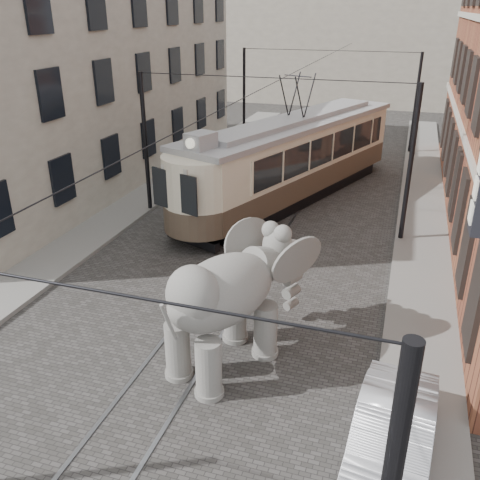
% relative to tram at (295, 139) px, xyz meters
% --- Properties ---
extents(ground, '(120.00, 120.00, 0.00)m').
position_rel_tram_xyz_m(ground, '(-0.11, -9.60, -2.84)').
color(ground, '#403D3B').
extents(tram_rails, '(1.54, 80.00, 0.02)m').
position_rel_tram_xyz_m(tram_rails, '(-0.11, -9.60, -2.83)').
color(tram_rails, slate).
rests_on(tram_rails, ground).
extents(sidewalk_right, '(2.00, 60.00, 0.15)m').
position_rel_tram_xyz_m(sidewalk_right, '(5.89, -9.60, -2.76)').
color(sidewalk_right, slate).
rests_on(sidewalk_right, ground).
extents(sidewalk_left, '(2.00, 60.00, 0.15)m').
position_rel_tram_xyz_m(sidewalk_left, '(-6.61, -9.60, -2.76)').
color(sidewalk_left, slate).
rests_on(sidewalk_left, ground).
extents(stucco_building, '(7.00, 24.00, 10.00)m').
position_rel_tram_xyz_m(stucco_building, '(-11.11, 0.40, 2.16)').
color(stucco_building, gray).
rests_on(stucco_building, ground).
extents(distant_block, '(28.00, 10.00, 14.00)m').
position_rel_tram_xyz_m(distant_block, '(-0.11, 30.40, 4.16)').
color(distant_block, gray).
rests_on(distant_block, ground).
extents(catenary, '(11.00, 30.20, 6.00)m').
position_rel_tram_xyz_m(catenary, '(-0.31, -4.60, 0.16)').
color(catenary, black).
rests_on(catenary, ground).
extents(tram, '(7.74, 14.45, 5.68)m').
position_rel_tram_xyz_m(tram, '(0.00, 0.00, 0.00)').
color(tram, beige).
rests_on(tram, ground).
extents(elephant, '(4.88, 6.12, 3.29)m').
position_rel_tram_xyz_m(elephant, '(1.08, -12.98, -1.19)').
color(elephant, '#66635E').
rests_on(elephant, ground).
extents(parked_car, '(1.81, 4.32, 1.39)m').
position_rel_tram_xyz_m(parked_car, '(5.28, -15.11, -2.14)').
color(parked_car, '#B1B0B5').
rests_on(parked_car, ground).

